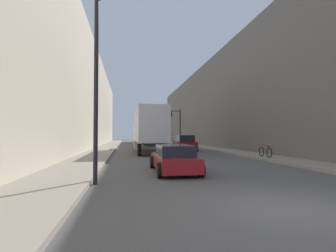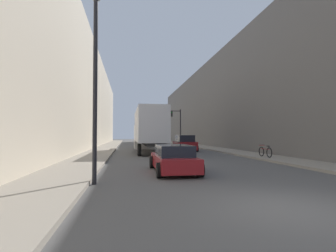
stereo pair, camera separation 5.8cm
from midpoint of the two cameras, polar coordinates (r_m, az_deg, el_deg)
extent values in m
plane|color=#565451|center=(7.21, 25.72, -16.06)|extent=(200.00, 200.00, 0.00)
cube|color=gray|center=(37.32, 7.49, -4.49)|extent=(2.69, 80.00, 0.15)
cube|color=gray|center=(35.90, -13.11, -4.57)|extent=(2.69, 80.00, 0.15)
cube|color=#66605B|center=(39.00, 13.61, 4.94)|extent=(6.00, 80.00, 12.76)
cube|color=beige|center=(36.77, -19.84, 5.94)|extent=(6.00, 80.00, 13.44)
cube|color=silver|center=(26.19, -4.06, 0.05)|extent=(2.58, 10.79, 3.13)
cube|color=black|center=(26.19, -4.07, -3.71)|extent=(1.29, 10.79, 0.24)
cube|color=silver|center=(32.91, -5.06, -2.45)|extent=(2.58, 2.72, 2.92)
cylinder|color=black|center=(21.95, -6.13, -5.23)|extent=(0.25, 1.00, 1.00)
cylinder|color=black|center=(22.18, -0.20, -5.21)|extent=(0.25, 1.00, 1.00)
cylinder|color=black|center=(23.15, -6.27, -5.06)|extent=(0.25, 1.00, 1.00)
cylinder|color=black|center=(23.37, -0.65, -5.04)|extent=(0.25, 1.00, 1.00)
cylinder|color=black|center=(32.88, -7.05, -4.11)|extent=(0.25, 1.00, 1.00)
cylinder|color=black|center=(33.03, -3.08, -4.11)|extent=(0.25, 1.00, 1.00)
cube|color=maroon|center=(12.66, 1.26, -7.81)|extent=(1.71, 4.53, 0.61)
cube|color=#1E232D|center=(12.39, 1.45, -5.35)|extent=(1.51, 2.49, 0.51)
cylinder|color=black|center=(14.10, -3.33, -7.86)|extent=(0.25, 0.64, 0.64)
cylinder|color=black|center=(14.37, 3.55, -7.74)|extent=(0.25, 0.64, 0.64)
cylinder|color=black|center=(10.92, -1.66, -9.62)|extent=(0.25, 0.64, 0.64)
cylinder|color=black|center=(11.26, 7.14, -9.36)|extent=(0.25, 0.64, 0.64)
cube|color=maroon|center=(28.62, 3.64, -4.23)|extent=(1.87, 4.55, 0.84)
cube|color=#1E232D|center=(28.38, 3.74, -2.71)|extent=(1.64, 2.50, 0.69)
cylinder|color=black|center=(29.99, 1.24, -4.62)|extent=(0.25, 0.70, 0.70)
cylinder|color=black|center=(30.38, 4.72, -4.58)|extent=(0.25, 0.70, 0.70)
cylinder|color=black|center=(26.81, 2.47, -4.95)|extent=(0.25, 0.70, 0.70)
cylinder|color=black|center=(27.23, 6.34, -4.89)|extent=(0.25, 0.70, 0.70)
cylinder|color=black|center=(44.65, 2.76, -0.26)|extent=(0.20, 0.20, 6.10)
cube|color=black|center=(44.30, -1.11, 3.32)|extent=(6.08, 0.12, 0.12)
cube|color=black|center=(44.49, 0.83, 2.64)|extent=(0.30, 0.24, 0.90)
sphere|color=green|center=(44.37, 0.86, 3.01)|extent=(0.18, 0.18, 0.18)
cube|color=black|center=(44.26, -1.11, 2.66)|extent=(0.30, 0.24, 0.90)
sphere|color=green|center=(44.12, -1.09, 2.68)|extent=(0.18, 0.18, 0.18)
cube|color=black|center=(44.08, -3.07, 2.68)|extent=(0.30, 0.24, 0.90)
sphere|color=gold|center=(43.96, -3.05, 3.06)|extent=(0.18, 0.18, 0.18)
cylinder|color=black|center=(9.92, -15.42, 7.41)|extent=(0.16, 0.16, 6.76)
torus|color=black|center=(20.03, 21.26, -5.41)|extent=(0.06, 0.72, 0.72)
torus|color=black|center=(20.99, 19.74, -5.26)|extent=(0.06, 0.72, 0.72)
cube|color=maroon|center=(20.50, 20.47, -4.69)|extent=(0.04, 1.11, 0.04)
cube|color=black|center=(20.14, 21.03, -4.11)|extent=(0.12, 0.20, 0.06)
cube|color=maroon|center=(20.93, 19.79, -3.95)|extent=(0.44, 0.04, 0.04)
camera|label=1|loc=(0.03, -89.92, 0.00)|focal=28.00mm
camera|label=2|loc=(0.03, 90.08, 0.00)|focal=28.00mm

